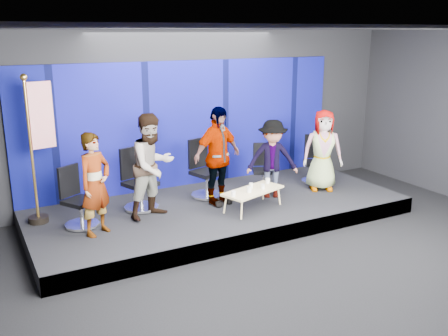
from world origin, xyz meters
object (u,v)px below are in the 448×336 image
at_px(chair_a, 79,207).
at_px(mug_d, 263,186).
at_px(mug_a, 233,194).
at_px(mug_c, 251,185).
at_px(panelist_e, 323,150).
at_px(chair_c, 205,178).
at_px(chair_d, 263,175).
at_px(chair_e, 315,167).
at_px(mug_e, 268,181).
at_px(coffee_table, 253,191).
at_px(mug_b, 249,190).
at_px(flag_stand, 39,145).
at_px(panelist_a, 95,184).
at_px(panelist_b, 153,166).
at_px(panelist_d, 272,159).
at_px(chair_b, 139,189).
at_px(panelist_c, 217,156).

xyz_separation_m(chair_a, mug_d, (3.20, -0.69, 0.07)).
height_order(mug_a, mug_c, mug_a).
bearing_deg(panelist_e, chair_c, -169.34).
distance_m(chair_d, mug_c, 1.11).
relative_size(chair_c, mug_c, 13.15).
bearing_deg(chair_e, mug_e, -131.49).
bearing_deg(mug_c, coffee_table, -105.95).
xyz_separation_m(chair_e, mug_b, (-2.20, -0.91, 0.08)).
xyz_separation_m(mug_e, flag_stand, (-3.92, 0.97, 0.92)).
relative_size(chair_c, mug_b, 11.47).
bearing_deg(chair_e, panelist_a, -144.93).
bearing_deg(panelist_e, panelist_b, -154.58).
bearing_deg(coffee_table, mug_e, 25.06).
height_order(panelist_d, chair_e, panelist_d).
height_order(coffee_table, mug_e, mug_e).
height_order(chair_e, flag_stand, flag_stand).
height_order(panelist_a, mug_d, panelist_a).
bearing_deg(mug_d, panelist_b, 164.50).
bearing_deg(coffee_table, panelist_d, 31.93).
xyz_separation_m(panelist_e, coffee_table, (-1.87, -0.36, -0.49)).
distance_m(chair_d, chair_e, 1.27).
bearing_deg(panelist_b, mug_e, -26.80).
relative_size(chair_b, mug_d, 13.02).
height_order(mug_c, mug_e, mug_e).
relative_size(panelist_b, chair_e, 1.80).
distance_m(panelist_b, panelist_d, 2.44).
bearing_deg(flag_stand, panelist_a, -69.04).
xyz_separation_m(chair_b, chair_e, (3.91, -0.18, -0.04)).
bearing_deg(chair_d, mug_b, -107.04).
bearing_deg(chair_b, panelist_c, -36.56).
distance_m(panelist_b, mug_e, 2.27).
distance_m(chair_c, panelist_e, 2.47).
height_order(panelist_b, coffee_table, panelist_b).
xyz_separation_m(chair_c, mug_c, (0.49, -0.95, 0.04)).
xyz_separation_m(panelist_d, chair_e, (1.37, 0.39, -0.43)).
distance_m(panelist_e, mug_e, 1.48).
bearing_deg(flag_stand, panelist_c, -24.22).
height_order(chair_b, panelist_c, panelist_c).
distance_m(panelist_a, chair_b, 1.34).
bearing_deg(flag_stand, mug_e, -26.57).
relative_size(panelist_e, mug_a, 17.59).
relative_size(chair_a, panelist_c, 0.55).
height_order(panelist_d, mug_c, panelist_d).
height_order(coffee_table, mug_a, mug_a).
bearing_deg(coffee_table, chair_b, 151.34).
bearing_deg(panelist_d, mug_b, -121.91).
relative_size(chair_b, mug_e, 11.51).
height_order(panelist_d, panelist_e, panelist_e).
xyz_separation_m(panelist_d, mug_b, (-0.83, -0.52, -0.35)).
height_order(mug_c, flag_stand, flag_stand).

